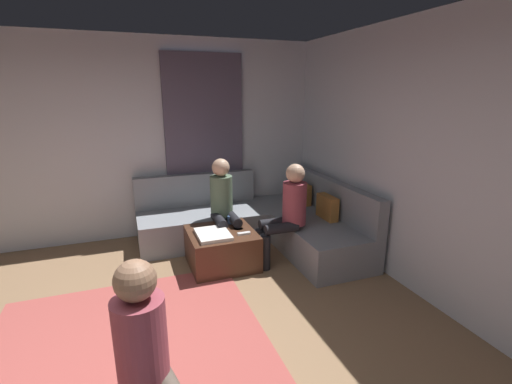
{
  "coord_description": "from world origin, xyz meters",
  "views": [
    {
      "loc": [
        2.23,
        0.21,
        2.0
      ],
      "look_at": [
        -1.63,
        1.63,
        0.85
      ],
      "focal_mm": 25.42,
      "sensor_mm": 36.0,
      "label": 1
    }
  ],
  "objects_px": {
    "sectional_couch": "(262,222)",
    "game_remote": "(244,233)",
    "person_on_couch_back": "(287,210)",
    "person_on_armchair": "(147,362)",
    "person_on_couch_side": "(224,203)",
    "coffee_mug": "(231,220)",
    "ottoman": "(222,248)"
  },
  "relations": [
    {
      "from": "person_on_couch_back",
      "to": "person_on_couch_side",
      "type": "bearing_deg",
      "value": 50.03
    },
    {
      "from": "game_remote",
      "to": "person_on_couch_side",
      "type": "relative_size",
      "value": 0.12
    },
    {
      "from": "person_on_couch_back",
      "to": "person_on_couch_side",
      "type": "distance_m",
      "value": 0.81
    },
    {
      "from": "coffee_mug",
      "to": "person_on_couch_back",
      "type": "distance_m",
      "value": 0.73
    },
    {
      "from": "game_remote",
      "to": "person_on_couch_side",
      "type": "xyz_separation_m",
      "value": [
        -0.5,
        -0.1,
        0.23
      ]
    },
    {
      "from": "coffee_mug",
      "to": "person_on_couch_back",
      "type": "xyz_separation_m",
      "value": [
        0.42,
        0.56,
        0.19
      ]
    },
    {
      "from": "ottoman",
      "to": "game_remote",
      "type": "bearing_deg",
      "value": 50.71
    },
    {
      "from": "person_on_couch_back",
      "to": "sectional_couch",
      "type": "bearing_deg",
      "value": 4.72
    },
    {
      "from": "coffee_mug",
      "to": "game_remote",
      "type": "height_order",
      "value": "coffee_mug"
    },
    {
      "from": "sectional_couch",
      "to": "game_remote",
      "type": "height_order",
      "value": "sectional_couch"
    },
    {
      "from": "ottoman",
      "to": "coffee_mug",
      "type": "height_order",
      "value": "coffee_mug"
    },
    {
      "from": "game_remote",
      "to": "person_on_armchair",
      "type": "height_order",
      "value": "person_on_armchair"
    },
    {
      "from": "ottoman",
      "to": "sectional_couch",
      "type": "bearing_deg",
      "value": 124.29
    },
    {
      "from": "person_on_couch_back",
      "to": "ottoman",
      "type": "bearing_deg",
      "value": 75.1
    },
    {
      "from": "sectional_couch",
      "to": "game_remote",
      "type": "bearing_deg",
      "value": -35.8
    },
    {
      "from": "person_on_couch_side",
      "to": "person_on_armchair",
      "type": "xyz_separation_m",
      "value": [
        2.49,
        -1.09,
        -0.01
      ]
    },
    {
      "from": "sectional_couch",
      "to": "game_remote",
      "type": "distance_m",
      "value": 0.81
    },
    {
      "from": "coffee_mug",
      "to": "person_on_armchair",
      "type": "bearing_deg",
      "value": -25.58
    },
    {
      "from": "person_on_couch_back",
      "to": "person_on_couch_side",
      "type": "height_order",
      "value": "same"
    },
    {
      "from": "ottoman",
      "to": "game_remote",
      "type": "distance_m",
      "value": 0.36
    },
    {
      "from": "game_remote",
      "to": "ottoman",
      "type": "bearing_deg",
      "value": -129.29
    },
    {
      "from": "game_remote",
      "to": "person_on_armchair",
      "type": "bearing_deg",
      "value": -30.75
    },
    {
      "from": "game_remote",
      "to": "person_on_couch_back",
      "type": "height_order",
      "value": "person_on_couch_back"
    },
    {
      "from": "game_remote",
      "to": "sectional_couch",
      "type": "bearing_deg",
      "value": 144.2
    },
    {
      "from": "person_on_couch_back",
      "to": "person_on_armchair",
      "type": "height_order",
      "value": "person_on_couch_back"
    },
    {
      "from": "coffee_mug",
      "to": "game_remote",
      "type": "distance_m",
      "value": 0.4
    },
    {
      "from": "coffee_mug",
      "to": "sectional_couch",
      "type": "bearing_deg",
      "value": 116.13
    },
    {
      "from": "person_on_armchair",
      "to": "ottoman",
      "type": "bearing_deg",
      "value": -126.54
    },
    {
      "from": "ottoman",
      "to": "person_on_couch_side",
      "type": "height_order",
      "value": "person_on_couch_side"
    },
    {
      "from": "game_remote",
      "to": "person_on_couch_side",
      "type": "distance_m",
      "value": 0.56
    },
    {
      "from": "ottoman",
      "to": "person_on_couch_back",
      "type": "distance_m",
      "value": 0.89
    },
    {
      "from": "ottoman",
      "to": "person_on_couch_side",
      "type": "distance_m",
      "value": 0.56
    }
  ]
}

